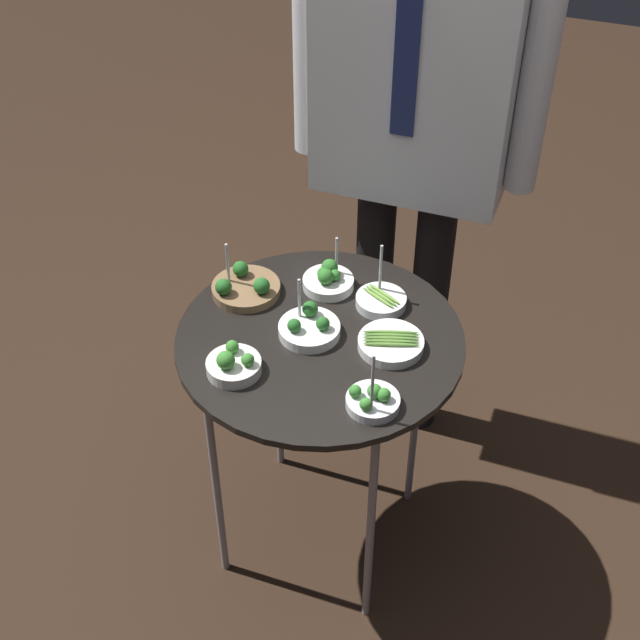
% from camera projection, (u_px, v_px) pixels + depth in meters
% --- Properties ---
extents(ground_plane, '(8.00, 8.00, 0.00)m').
position_uv_depth(ground_plane, '(320.00, 530.00, 2.52)').
color(ground_plane, black).
extents(serving_cart, '(0.67, 0.67, 0.73)m').
position_uv_depth(serving_cart, '(320.00, 354.00, 2.08)').
color(serving_cart, black).
rests_on(serving_cart, ground_plane).
extents(bowl_broccoli_front_right, '(0.14, 0.14, 0.13)m').
position_uv_depth(bowl_broccoli_front_right, '(310.00, 327.00, 2.04)').
color(bowl_broccoli_front_right, white).
rests_on(bowl_broccoli_front_right, serving_cart).
extents(bowl_asparagus_mid_left, '(0.12, 0.12, 0.15)m').
position_uv_depth(bowl_asparagus_mid_left, '(381.00, 300.00, 2.12)').
color(bowl_asparagus_mid_left, silver).
rests_on(bowl_asparagus_mid_left, serving_cart).
extents(bowl_broccoli_back_left, '(0.12, 0.12, 0.07)m').
position_uv_depth(bowl_broccoli_back_left, '(233.00, 364.00, 1.94)').
color(bowl_broccoli_back_left, silver).
rests_on(bowl_broccoli_back_left, serving_cart).
extents(bowl_broccoli_front_center, '(0.13, 0.13, 0.13)m').
position_uv_depth(bowl_broccoli_front_center, '(328.00, 279.00, 2.17)').
color(bowl_broccoli_front_center, white).
rests_on(bowl_broccoli_front_center, serving_cart).
extents(bowl_asparagus_mid_right, '(0.15, 0.15, 0.03)m').
position_uv_depth(bowl_asparagus_mid_right, '(391.00, 343.00, 2.00)').
color(bowl_asparagus_mid_right, white).
rests_on(bowl_asparagus_mid_right, serving_cart).
extents(bowl_broccoli_far_rim, '(0.12, 0.12, 0.17)m').
position_uv_depth(bowl_broccoli_far_rim, '(372.00, 400.00, 1.86)').
color(bowl_broccoli_far_rim, silver).
rests_on(bowl_broccoli_far_rim, serving_cart).
extents(bowl_broccoli_front_left, '(0.17, 0.17, 0.13)m').
position_uv_depth(bowl_broccoli_front_left, '(245.00, 287.00, 2.15)').
color(bowl_broccoli_front_left, brown).
rests_on(bowl_broccoli_front_left, serving_cart).
extents(waiter_figure, '(0.64, 0.24, 1.72)m').
position_uv_depth(waiter_figure, '(416.00, 100.00, 2.17)').
color(waiter_figure, black).
rests_on(waiter_figure, ground_plane).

